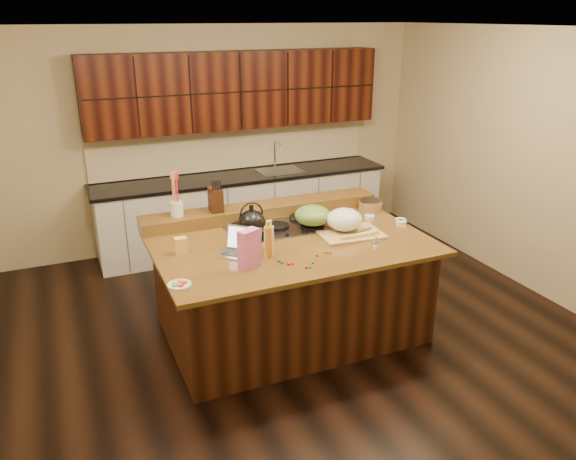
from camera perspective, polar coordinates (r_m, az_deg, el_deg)
name	(u,v)px	position (r m, az deg, el deg)	size (l,w,h in m)	color
room	(290,194)	(4.85, 0.23, 3.67)	(5.52, 5.02, 2.72)	black
island	(290,286)	(5.18, 0.22, -5.73)	(2.40, 1.60, 0.92)	black
back_ledge	(262,210)	(5.58, -2.64, 2.01)	(2.40, 0.30, 0.12)	black
cooktop	(277,228)	(5.24, -1.08, 0.24)	(0.92, 0.52, 0.05)	gray
back_counter	(241,170)	(7.05, -4.76, 6.06)	(3.70, 0.66, 2.40)	silver
kettle	(252,222)	(4.98, -3.72, 0.79)	(0.25, 0.25, 0.22)	black
green_bowl	(313,215)	(5.20, 2.52, 1.50)	(0.34, 0.34, 0.19)	#53762F
laptop	(241,247)	(4.71, -4.78, -1.73)	(0.40, 0.40, 0.22)	#B7B7BC
oil_bottle	(268,242)	(4.59, -2.01, -1.25)	(0.07, 0.07, 0.27)	#C18422
vinegar_bottle	(270,240)	(4.66, -1.84, -1.05)	(0.06, 0.06, 0.25)	silver
wooden_tray	(346,223)	(5.14, 5.90, 0.74)	(0.60, 0.47, 0.23)	tan
ramekin_a	(401,223)	(5.44, 11.44, 0.69)	(0.10, 0.10, 0.04)	white
ramekin_b	(400,221)	(5.50, 11.36, 0.91)	(0.10, 0.10, 0.04)	white
ramekin_c	(370,218)	(5.54, 8.28, 1.25)	(0.10, 0.10, 0.04)	white
strainer_bowl	(370,206)	(5.81, 8.35, 2.42)	(0.24, 0.24, 0.09)	#996B3F
kitchen_timer	(376,240)	(4.96, 8.92, -1.00)	(0.08, 0.08, 0.07)	silver
pink_bag	(249,249)	(4.42, -4.01, -1.90)	(0.17, 0.09, 0.32)	pink
candy_plate	(179,285)	(4.25, -10.98, -5.46)	(0.18, 0.18, 0.01)	white
package_box	(181,246)	(4.77, -10.83, -1.58)	(0.10, 0.07, 0.14)	#EAB952
utensil_crock	(177,209)	(5.32, -11.25, 2.12)	(0.12, 0.12, 0.14)	white
knife_block	(216,200)	(5.39, -7.36, 3.08)	(0.11, 0.18, 0.22)	black
gumdrop_0	(289,264)	(4.50, 0.07, -3.50)	(0.02, 0.02, 0.02)	red
gumdrop_1	(279,261)	(4.56, -0.93, -3.13)	(0.02, 0.02, 0.02)	#198C26
gumdrop_2	(317,255)	(4.67, 2.95, -2.58)	(0.02, 0.02, 0.02)	red
gumdrop_3	(313,263)	(4.52, 2.54, -3.35)	(0.02, 0.02, 0.02)	#198C26
gumdrop_4	(306,267)	(4.44, 1.85, -3.82)	(0.02, 0.02, 0.02)	red
gumdrop_5	(282,262)	(4.53, -0.61, -3.31)	(0.02, 0.02, 0.02)	#198C26
gumdrop_6	(292,264)	(4.51, 0.45, -3.43)	(0.02, 0.02, 0.02)	red
gumdrop_7	(326,252)	(4.73, 3.91, -2.27)	(0.02, 0.02, 0.02)	#198C26
gumdrop_8	(288,263)	(4.51, 0.00, -3.40)	(0.02, 0.02, 0.02)	red
gumdrop_9	(310,267)	(4.45, 2.26, -3.78)	(0.02, 0.02, 0.02)	#198C26
gumdrop_10	(330,253)	(4.72, 4.29, -2.32)	(0.02, 0.02, 0.02)	red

